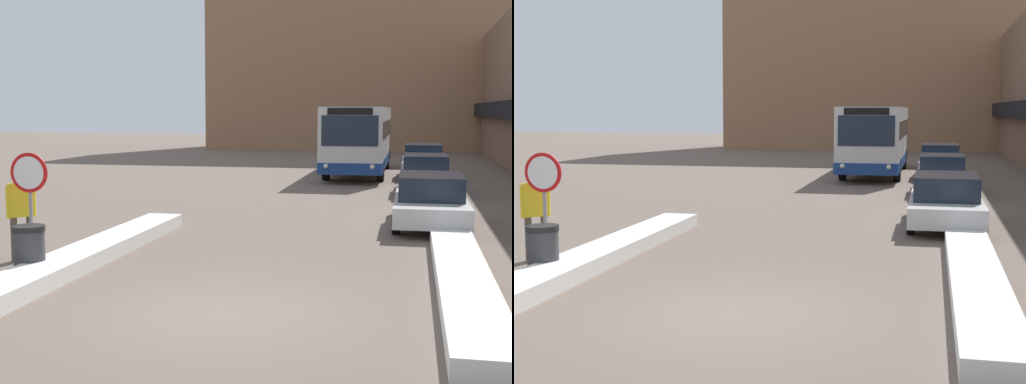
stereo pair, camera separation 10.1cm
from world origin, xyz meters
TOP-DOWN VIEW (x-y plane):
  - ground_plane at (0.00, 0.00)m, footprint 160.00×160.00m
  - building_backdrop_far at (0.00, 47.39)m, footprint 26.00×8.00m
  - snow_bank_left at (-3.60, 2.39)m, footprint 0.90×10.42m
  - snow_bank_right at (3.60, 2.25)m, footprint 0.90×8.83m
  - city_bus at (0.26, 24.08)m, footprint 2.61×11.12m
  - parked_car_front at (3.20, 9.01)m, footprint 1.88×4.60m
  - parked_car_middle at (3.20, 16.73)m, footprint 1.81×4.76m
  - parked_car_back at (3.20, 22.89)m, footprint 1.85×4.53m
  - stop_sign at (-4.40, 2.20)m, footprint 0.76×0.08m
  - pedestrian at (-4.94, 2.80)m, footprint 0.50×0.50m
  - trash_bin at (-4.04, 1.49)m, footprint 0.59×0.59m

SIDE VIEW (x-z plane):
  - ground_plane at x=0.00m, z-range 0.00..0.00m
  - snow_bank_right at x=3.60m, z-range 0.00..0.31m
  - snow_bank_left at x=-3.60m, z-range 0.00..0.31m
  - trash_bin at x=-4.04m, z-range 0.00..0.95m
  - parked_car_front at x=3.20m, z-range 0.01..1.36m
  - parked_car_middle at x=3.20m, z-range 0.00..1.40m
  - parked_car_back at x=3.20m, z-range -0.01..1.50m
  - pedestrian at x=-4.94m, z-range 0.18..2.00m
  - stop_sign at x=-4.40m, z-range 0.50..2.72m
  - city_bus at x=0.26m, z-range 0.13..3.29m
  - building_backdrop_far at x=0.00m, z-range 0.00..16.62m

